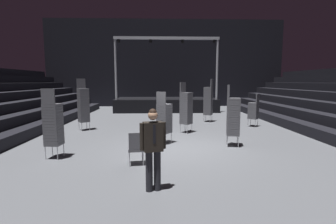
{
  "coord_description": "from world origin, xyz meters",
  "views": [
    {
      "loc": [
        -0.52,
        -8.64,
        2.34
      ],
      "look_at": [
        -0.27,
        -1.0,
        1.4
      ],
      "focal_mm": 26.62,
      "sensor_mm": 36.0,
      "label": 1
    }
  ],
  "objects_px": {
    "chair_stack_mid_centre": "(164,118)",
    "chair_stack_rear_left": "(233,116)",
    "loose_chair_near_man": "(136,146)",
    "chair_stack_front_left": "(53,124)",
    "chair_stack_mid_left": "(208,101)",
    "chair_stack_rear_right": "(254,110)",
    "chair_stack_front_right": "(83,105)",
    "stage_riser": "(166,103)",
    "man_with_tie": "(153,145)",
    "chair_stack_mid_right": "(186,108)"
  },
  "relations": [
    {
      "from": "chair_stack_front_left",
      "to": "loose_chair_near_man",
      "type": "height_order",
      "value": "chair_stack_front_left"
    },
    {
      "from": "man_with_tie",
      "to": "chair_stack_front_right",
      "type": "relative_size",
      "value": 0.72
    },
    {
      "from": "chair_stack_rear_right",
      "to": "chair_stack_front_left",
      "type": "bearing_deg",
      "value": 161.92
    },
    {
      "from": "man_with_tie",
      "to": "chair_stack_mid_left",
      "type": "height_order",
      "value": "chair_stack_mid_left"
    },
    {
      "from": "chair_stack_rear_right",
      "to": "chair_stack_mid_right",
      "type": "bearing_deg",
      "value": 150.79
    },
    {
      "from": "man_with_tie",
      "to": "chair_stack_rear_left",
      "type": "distance_m",
      "value": 4.58
    },
    {
      "from": "stage_riser",
      "to": "chair_stack_front_right",
      "type": "distance_m",
      "value": 9.02
    },
    {
      "from": "loose_chair_near_man",
      "to": "chair_stack_rear_left",
      "type": "bearing_deg",
      "value": 22.7
    },
    {
      "from": "man_with_tie",
      "to": "chair_stack_rear_left",
      "type": "relative_size",
      "value": 0.8
    },
    {
      "from": "chair_stack_mid_right",
      "to": "chair_stack_front_right",
      "type": "bearing_deg",
      "value": -57.02
    },
    {
      "from": "chair_stack_front_right",
      "to": "chair_stack_mid_centre",
      "type": "relative_size",
      "value": 1.26
    },
    {
      "from": "chair_stack_mid_left",
      "to": "chair_stack_mid_right",
      "type": "relative_size",
      "value": 1.07
    },
    {
      "from": "chair_stack_front_left",
      "to": "chair_stack_mid_left",
      "type": "xyz_separation_m",
      "value": [
        6.05,
        6.72,
        0.17
      ]
    },
    {
      "from": "chair_stack_mid_centre",
      "to": "chair_stack_rear_left",
      "type": "xyz_separation_m",
      "value": [
        2.47,
        -0.5,
        0.13
      ]
    },
    {
      "from": "man_with_tie",
      "to": "chair_stack_mid_right",
      "type": "bearing_deg",
      "value": -117.89
    },
    {
      "from": "chair_stack_front_right",
      "to": "chair_stack_rear_left",
      "type": "distance_m",
      "value": 7.05
    },
    {
      "from": "stage_riser",
      "to": "man_with_tie",
      "type": "distance_m",
      "value": 14.82
    },
    {
      "from": "chair_stack_front_left",
      "to": "chair_stack_mid_centre",
      "type": "relative_size",
      "value": 1.09
    },
    {
      "from": "chair_stack_mid_right",
      "to": "stage_riser",
      "type": "bearing_deg",
      "value": -134.09
    },
    {
      "from": "chair_stack_rear_right",
      "to": "chair_stack_mid_left",
      "type": "bearing_deg",
      "value": 91.48
    },
    {
      "from": "stage_riser",
      "to": "chair_stack_mid_left",
      "type": "height_order",
      "value": "stage_riser"
    },
    {
      "from": "chair_stack_mid_right",
      "to": "chair_stack_rear_right",
      "type": "bearing_deg",
      "value": 152.49
    },
    {
      "from": "chair_stack_rear_left",
      "to": "chair_stack_front_left",
      "type": "bearing_deg",
      "value": -67.08
    },
    {
      "from": "stage_riser",
      "to": "chair_stack_mid_centre",
      "type": "xyz_separation_m",
      "value": [
        -0.36,
        -10.66,
        0.41
      ]
    },
    {
      "from": "stage_riser",
      "to": "chair_stack_rear_left",
      "type": "relative_size",
      "value": 3.57
    },
    {
      "from": "chair_stack_front_left",
      "to": "chair_stack_mid_left",
      "type": "distance_m",
      "value": 9.05
    },
    {
      "from": "chair_stack_rear_left",
      "to": "loose_chair_near_man",
      "type": "bearing_deg",
      "value": -48.25
    },
    {
      "from": "chair_stack_front_left",
      "to": "chair_stack_front_right",
      "type": "distance_m",
      "value": 4.43
    },
    {
      "from": "chair_stack_rear_left",
      "to": "loose_chair_near_man",
      "type": "xyz_separation_m",
      "value": [
        -3.31,
        -1.95,
        -0.58
      ]
    },
    {
      "from": "chair_stack_rear_left",
      "to": "chair_stack_rear_right",
      "type": "distance_m",
      "value": 4.49
    },
    {
      "from": "chair_stack_mid_right",
      "to": "chair_stack_rear_right",
      "type": "distance_m",
      "value": 3.94
    },
    {
      "from": "chair_stack_rear_right",
      "to": "chair_stack_front_right",
      "type": "bearing_deg",
      "value": 134.36
    },
    {
      "from": "chair_stack_mid_left",
      "to": "chair_stack_rear_right",
      "type": "distance_m",
      "value": 2.65
    },
    {
      "from": "chair_stack_mid_centre",
      "to": "chair_stack_rear_left",
      "type": "distance_m",
      "value": 2.52
    },
    {
      "from": "chair_stack_front_right",
      "to": "chair_stack_mid_right",
      "type": "relative_size",
      "value": 1.07
    },
    {
      "from": "chair_stack_front_right",
      "to": "loose_chair_near_man",
      "type": "relative_size",
      "value": 2.62
    },
    {
      "from": "chair_stack_rear_left",
      "to": "loose_chair_near_man",
      "type": "relative_size",
      "value": 2.35
    },
    {
      "from": "stage_riser",
      "to": "chair_stack_mid_right",
      "type": "xyz_separation_m",
      "value": [
        0.68,
        -8.69,
        0.58
      ]
    },
    {
      "from": "man_with_tie",
      "to": "chair_stack_mid_right",
      "type": "height_order",
      "value": "chair_stack_mid_right"
    },
    {
      "from": "stage_riser",
      "to": "chair_stack_front_left",
      "type": "bearing_deg",
      "value": -106.9
    },
    {
      "from": "chair_stack_front_right",
      "to": "chair_stack_mid_left",
      "type": "bearing_deg",
      "value": 162.96
    },
    {
      "from": "chair_stack_front_right",
      "to": "loose_chair_near_man",
      "type": "height_order",
      "value": "chair_stack_front_right"
    },
    {
      "from": "man_with_tie",
      "to": "loose_chair_near_man",
      "type": "distance_m",
      "value": 1.83
    },
    {
      "from": "chair_stack_front_right",
      "to": "chair_stack_rear_left",
      "type": "relative_size",
      "value": 1.11
    },
    {
      "from": "chair_stack_mid_left",
      "to": "man_with_tie",
      "type": "bearing_deg",
      "value": -170.5
    },
    {
      "from": "chair_stack_mid_centre",
      "to": "chair_stack_rear_right",
      "type": "bearing_deg",
      "value": 73.74
    },
    {
      "from": "stage_riser",
      "to": "chair_stack_front_left",
      "type": "height_order",
      "value": "stage_riser"
    },
    {
      "from": "chair_stack_front_left",
      "to": "chair_stack_mid_left",
      "type": "bearing_deg",
      "value": 54.85
    },
    {
      "from": "chair_stack_mid_right",
      "to": "man_with_tie",
      "type": "bearing_deg",
      "value": 29.02
    },
    {
      "from": "stage_riser",
      "to": "chair_stack_mid_left",
      "type": "bearing_deg",
      "value": -67.97
    }
  ]
}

